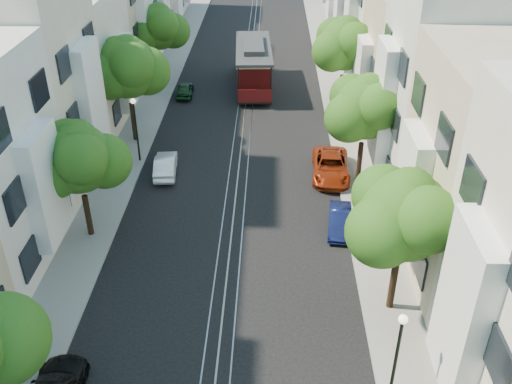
# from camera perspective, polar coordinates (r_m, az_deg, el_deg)

# --- Properties ---
(ground) EXTENTS (200.00, 200.00, 0.00)m
(ground) POSITION_cam_1_polar(r_m,az_deg,el_deg) (41.44, -1.25, 6.87)
(ground) COLOR black
(ground) RESTS_ON ground
(sidewalk_east) EXTENTS (2.50, 80.00, 0.12)m
(sidewalk_east) POSITION_cam_1_polar(r_m,az_deg,el_deg) (41.71, 8.82, 6.75)
(sidewalk_east) COLOR gray
(sidewalk_east) RESTS_ON ground
(sidewalk_west) EXTENTS (2.50, 80.00, 0.12)m
(sidewalk_west) POSITION_cam_1_polar(r_m,az_deg,el_deg) (42.37, -11.16, 6.93)
(sidewalk_west) COLOR gray
(sidewalk_west) RESTS_ON ground
(rail_left) EXTENTS (0.06, 80.00, 0.02)m
(rail_left) POSITION_cam_1_polar(r_m,az_deg,el_deg) (41.46, -2.01, 6.89)
(rail_left) COLOR gray
(rail_left) RESTS_ON ground
(rail_slot) EXTENTS (0.06, 80.00, 0.02)m
(rail_slot) POSITION_cam_1_polar(r_m,az_deg,el_deg) (41.43, -1.25, 6.88)
(rail_slot) COLOR gray
(rail_slot) RESTS_ON ground
(rail_right) EXTENTS (0.06, 80.00, 0.02)m
(rail_right) POSITION_cam_1_polar(r_m,az_deg,el_deg) (41.41, -0.48, 6.87)
(rail_right) COLOR gray
(rail_right) RESTS_ON ground
(lane_line) EXTENTS (0.08, 80.00, 0.01)m
(lane_line) POSITION_cam_1_polar(r_m,az_deg,el_deg) (41.43, -1.25, 6.87)
(lane_line) COLOR tan
(lane_line) RESTS_ON ground
(townhouses_east) EXTENTS (7.75, 72.00, 12.00)m
(townhouses_east) POSITION_cam_1_polar(r_m,az_deg,el_deg) (40.67, 16.07, 13.02)
(townhouses_east) COLOR beige
(townhouses_east) RESTS_ON ground
(townhouses_west) EXTENTS (7.75, 72.00, 11.76)m
(townhouses_west) POSITION_cam_1_polar(r_m,az_deg,el_deg) (41.81, -18.26, 13.01)
(townhouses_west) COLOR silver
(townhouses_west) RESTS_ON ground
(tree_e_b) EXTENTS (4.93, 4.08, 6.68)m
(tree_e_b) POSITION_cam_1_polar(r_m,az_deg,el_deg) (23.03, 14.71, -2.51)
(tree_e_b) COLOR black
(tree_e_b) RESTS_ON ground
(tree_e_c) EXTENTS (4.84, 3.99, 6.52)m
(tree_e_c) POSITION_cam_1_polar(r_m,az_deg,el_deg) (32.63, 10.96, 8.11)
(tree_e_c) COLOR black
(tree_e_c) RESTS_ON ground
(tree_e_d) EXTENTS (5.01, 4.16, 6.85)m
(tree_e_d) POSITION_cam_1_polar(r_m,az_deg,el_deg) (42.79, 8.94, 14.28)
(tree_e_d) COLOR black
(tree_e_d) RESTS_ON ground
(tree_w_b) EXTENTS (4.72, 3.87, 6.27)m
(tree_w_b) POSITION_cam_1_polar(r_m,az_deg,el_deg) (28.36, -17.29, 3.06)
(tree_w_b) COLOR black
(tree_w_b) RESTS_ON ground
(tree_w_c) EXTENTS (5.13, 4.28, 7.09)m
(tree_w_c) POSITION_cam_1_polar(r_m,az_deg,el_deg) (37.79, -12.68, 11.93)
(tree_w_c) COLOR black
(tree_w_c) RESTS_ON ground
(tree_w_d) EXTENTS (4.84, 3.99, 6.52)m
(tree_w_d) POSITION_cam_1_polar(r_m,az_deg,el_deg) (48.19, -9.70, 15.81)
(tree_w_d) COLOR black
(tree_w_d) RESTS_ON ground
(lamp_east) EXTENTS (0.32, 0.32, 4.16)m
(lamp_east) POSITION_cam_1_polar(r_m,az_deg,el_deg) (20.28, 14.01, -14.85)
(lamp_east) COLOR black
(lamp_east) RESTS_ON ground
(lamp_west) EXTENTS (0.32, 0.32, 4.16)m
(lamp_west) POSITION_cam_1_polar(r_m,az_deg,el_deg) (35.71, -11.98, 7.00)
(lamp_west) COLOR black
(lamp_west) RESTS_ON ground
(cable_car) EXTENTS (3.27, 9.12, 3.45)m
(cable_car) POSITION_cam_1_polar(r_m,az_deg,el_deg) (47.41, -0.24, 12.75)
(cable_car) COLOR black
(cable_car) RESTS_ON ground
(parked_car_e_mid) EXTENTS (1.49, 3.37, 1.08)m
(parked_car_e_mid) POSITION_cam_1_polar(r_m,az_deg,el_deg) (29.90, 8.37, -2.84)
(parked_car_e_mid) COLOR #0C133C
(parked_car_e_mid) RESTS_ON ground
(parked_car_e_far) EXTENTS (2.41, 4.81, 1.31)m
(parked_car_e_far) POSITION_cam_1_polar(r_m,az_deg,el_deg) (34.61, 7.48, 2.55)
(parked_car_e_far) COLOR maroon
(parked_car_e_far) RESTS_ON ground
(parked_car_w_mid) EXTENTS (1.55, 3.63, 1.16)m
(parked_car_w_mid) POSITION_cam_1_polar(r_m,az_deg,el_deg) (35.04, -9.03, 2.68)
(parked_car_w_mid) COLOR white
(parked_car_w_mid) RESTS_ON ground
(parked_car_w_far) EXTENTS (1.45, 3.27, 1.09)m
(parked_car_w_far) POSITION_cam_1_polar(r_m,az_deg,el_deg) (46.48, -7.15, 10.16)
(parked_car_w_far) COLOR #15341A
(parked_car_w_far) RESTS_ON ground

